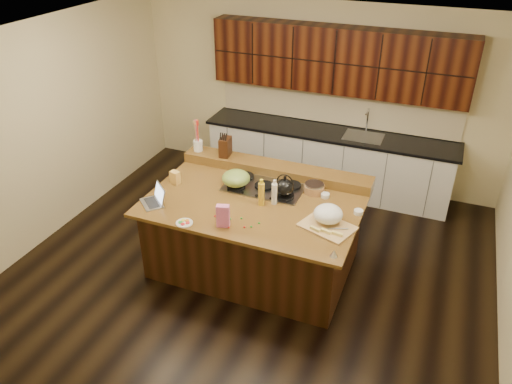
% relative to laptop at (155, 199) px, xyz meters
% --- Properties ---
extents(room, '(5.52, 5.02, 2.72)m').
position_rel_laptop_xyz_m(room, '(1.00, 0.47, 0.38)').
color(room, black).
rests_on(room, ground).
extents(island, '(2.40, 1.60, 0.92)m').
position_rel_laptop_xyz_m(island, '(1.00, 0.47, -0.51)').
color(island, black).
rests_on(island, ground).
extents(back_ledge, '(2.40, 0.30, 0.12)m').
position_rel_laptop_xyz_m(back_ledge, '(1.00, 1.17, 0.01)').
color(back_ledge, black).
rests_on(back_ledge, island).
extents(cooktop, '(0.92, 0.52, 0.05)m').
position_rel_laptop_xyz_m(cooktop, '(1.00, 0.77, -0.04)').
color(cooktop, gray).
rests_on(cooktop, island).
extents(back_counter, '(3.70, 0.66, 2.40)m').
position_rel_laptop_xyz_m(back_counter, '(1.30, 2.69, 0.01)').
color(back_counter, silver).
rests_on(back_counter, ground).
extents(kettle, '(0.23, 0.23, 0.19)m').
position_rel_laptop_xyz_m(kettle, '(1.30, 0.64, 0.09)').
color(kettle, black).
rests_on(kettle, cooktop).
extents(green_bowl, '(0.43, 0.43, 0.18)m').
position_rel_laptop_xyz_m(green_bowl, '(0.70, 0.64, 0.08)').
color(green_bowl, olive).
rests_on(green_bowl, cooktop).
extents(laptop, '(0.37, 0.37, 0.20)m').
position_rel_laptop_xyz_m(laptop, '(0.00, 0.00, 0.00)').
color(laptop, '#B7B7BC').
rests_on(laptop, island).
extents(oil_bottle, '(0.07, 0.07, 0.27)m').
position_rel_laptop_xyz_m(oil_bottle, '(1.11, 0.40, 0.08)').
color(oil_bottle, gold).
rests_on(oil_bottle, island).
extents(vinegar_bottle, '(0.07, 0.07, 0.25)m').
position_rel_laptop_xyz_m(vinegar_bottle, '(1.24, 0.48, 0.07)').
color(vinegar_bottle, silver).
rests_on(vinegar_bottle, island).
extents(wooden_tray, '(0.62, 0.54, 0.21)m').
position_rel_laptop_xyz_m(wooden_tray, '(1.90, 0.30, 0.04)').
color(wooden_tray, tan).
rests_on(wooden_tray, island).
extents(ramekin_a, '(0.11, 0.11, 0.04)m').
position_rel_laptop_xyz_m(ramekin_a, '(1.79, 0.35, -0.03)').
color(ramekin_a, white).
rests_on(ramekin_a, island).
extents(ramekin_b, '(0.13, 0.13, 0.04)m').
position_rel_laptop_xyz_m(ramekin_b, '(2.15, 0.62, -0.03)').
color(ramekin_b, white).
rests_on(ramekin_b, island).
extents(ramekin_c, '(0.13, 0.13, 0.04)m').
position_rel_laptop_xyz_m(ramekin_c, '(1.73, 0.83, -0.03)').
color(ramekin_c, white).
rests_on(ramekin_c, island).
extents(strainer_bowl, '(0.32, 0.32, 0.09)m').
position_rel_laptop_xyz_m(strainer_bowl, '(1.58, 0.90, -0.01)').
color(strainer_bowl, '#996B3F').
rests_on(strainer_bowl, island).
extents(kitchen_timer, '(0.11, 0.11, 0.07)m').
position_rel_laptop_xyz_m(kitchen_timer, '(2.09, -0.20, -0.02)').
color(kitchen_timer, silver).
rests_on(kitchen_timer, island).
extents(pink_bag, '(0.15, 0.10, 0.25)m').
position_rel_laptop_xyz_m(pink_bag, '(0.90, -0.13, 0.07)').
color(pink_bag, pink).
rests_on(pink_bag, island).
extents(candy_plate, '(0.20, 0.20, 0.01)m').
position_rel_laptop_xyz_m(candy_plate, '(0.50, -0.24, -0.05)').
color(candy_plate, white).
rests_on(candy_plate, island).
extents(package_box, '(0.13, 0.11, 0.16)m').
position_rel_laptop_xyz_m(package_box, '(-0.02, 0.47, 0.02)').
color(package_box, '#E8B352').
rests_on(package_box, island).
extents(utensil_crock, '(0.16, 0.16, 0.14)m').
position_rel_laptop_xyz_m(utensil_crock, '(-0.07, 1.17, 0.14)').
color(utensil_crock, white).
rests_on(utensil_crock, back_ledge).
extents(knife_block, '(0.14, 0.21, 0.24)m').
position_rel_laptop_xyz_m(knife_block, '(0.32, 1.17, 0.19)').
color(knife_block, black).
rests_on(knife_block, back_ledge).
extents(gumdrop_0, '(0.02, 0.02, 0.02)m').
position_rel_laptop_xyz_m(gumdrop_0, '(0.86, 0.04, -0.05)').
color(gumdrop_0, red).
rests_on(gumdrop_0, island).
extents(gumdrop_1, '(0.02, 0.02, 0.02)m').
position_rel_laptop_xyz_m(gumdrop_1, '(1.23, 0.04, -0.05)').
color(gumdrop_1, '#198C26').
rests_on(gumdrop_1, island).
extents(gumdrop_2, '(0.02, 0.02, 0.02)m').
position_rel_laptop_xyz_m(gumdrop_2, '(1.12, -0.09, -0.05)').
color(gumdrop_2, red).
rests_on(gumdrop_2, island).
extents(gumdrop_3, '(0.02, 0.02, 0.02)m').
position_rel_laptop_xyz_m(gumdrop_3, '(0.90, -0.12, -0.05)').
color(gumdrop_3, '#198C26').
rests_on(gumdrop_3, island).
extents(gumdrop_4, '(0.02, 0.02, 0.02)m').
position_rel_laptop_xyz_m(gumdrop_4, '(0.97, -0.15, -0.05)').
color(gumdrop_4, red).
rests_on(gumdrop_4, island).
extents(gumdrop_5, '(0.02, 0.02, 0.02)m').
position_rel_laptop_xyz_m(gumdrop_5, '(1.02, 0.06, -0.05)').
color(gumdrop_5, '#198C26').
rests_on(gumdrop_5, island).
extents(gumdrop_6, '(0.02, 0.02, 0.02)m').
position_rel_laptop_xyz_m(gumdrop_6, '(0.78, -0.04, -0.05)').
color(gumdrop_6, red).
rests_on(gumdrop_6, island).
extents(gumdrop_7, '(0.02, 0.02, 0.02)m').
position_rel_laptop_xyz_m(gumdrop_7, '(1.18, -0.05, -0.05)').
color(gumdrop_7, '#198C26').
rests_on(gumdrop_7, island).
extents(gumdrop_8, '(0.02, 0.02, 0.02)m').
position_rel_laptop_xyz_m(gumdrop_8, '(0.74, -0.01, -0.05)').
color(gumdrop_8, red).
rests_on(gumdrop_8, island).
extents(gumdrop_9, '(0.02, 0.02, 0.02)m').
position_rel_laptop_xyz_m(gumdrop_9, '(0.92, 0.00, -0.05)').
color(gumdrop_9, '#198C26').
rests_on(gumdrop_9, island).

